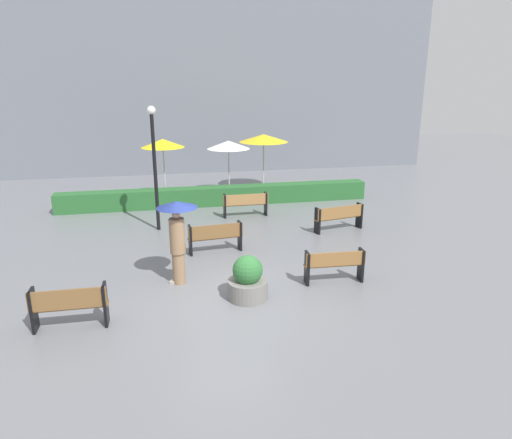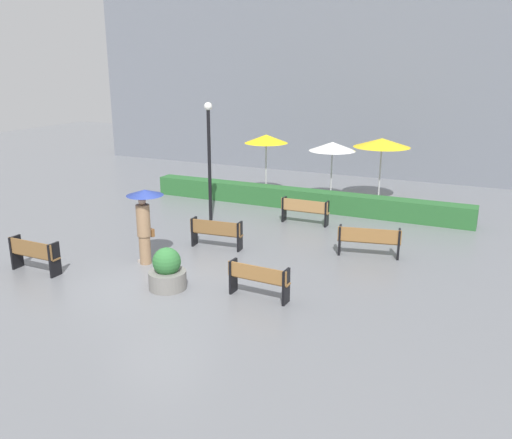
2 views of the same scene
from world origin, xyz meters
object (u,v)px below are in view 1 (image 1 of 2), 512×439
(patio_umbrella_yellow, at_px, (163,143))
(bench_back_row, at_px, (246,203))
(bench_mid_center, at_px, (216,236))
(pedestrian_with_umbrella, at_px, (177,230))
(patio_umbrella_white, at_px, (228,145))
(bench_near_left, at_px, (69,305))
(bench_far_right, at_px, (340,216))
(lamp_post, at_px, (154,157))
(bench_near_right, at_px, (335,264))
(planter_pot, at_px, (248,280))
(patio_umbrella_yellow_far, at_px, (264,138))

(patio_umbrella_yellow, bearing_deg, bench_back_row, -47.78)
(bench_mid_center, height_order, patio_umbrella_yellow, patio_umbrella_yellow)
(pedestrian_with_umbrella, distance_m, patio_umbrella_yellow, 8.79)
(bench_mid_center, bearing_deg, patio_umbrella_white, 78.25)
(bench_mid_center, xyz_separation_m, pedestrian_with_umbrella, (-1.16, -1.95, 0.87))
(bench_near_left, xyz_separation_m, bench_far_right, (7.88, 5.01, -0.01))
(bench_far_right, xyz_separation_m, patio_umbrella_yellow, (-5.75, 5.57, 1.90))
(bench_mid_center, height_order, patio_umbrella_white, patio_umbrella_white)
(bench_near_left, relative_size, bench_back_row, 0.90)
(lamp_post, xyz_separation_m, patio_umbrella_white, (3.12, 4.37, -0.27))
(bench_near_right, distance_m, patio_umbrella_yellow, 10.55)
(bench_far_right, xyz_separation_m, bench_back_row, (-2.83, 2.35, -0.00))
(bench_mid_center, xyz_separation_m, bench_back_row, (1.57, 3.57, 0.00))
(bench_back_row, xyz_separation_m, pedestrian_with_umbrella, (-2.73, -5.51, 0.87))
(planter_pot, height_order, patio_umbrella_yellow_far, patio_umbrella_yellow_far)
(lamp_post, bearing_deg, pedestrian_with_umbrella, -83.57)
(bench_mid_center, distance_m, lamp_post, 3.69)
(bench_far_right, distance_m, bench_back_row, 3.68)
(bench_back_row, relative_size, pedestrian_with_umbrella, 0.80)
(bench_near_right, distance_m, patio_umbrella_yellow_far, 10.80)
(bench_mid_center, distance_m, patio_umbrella_yellow_far, 8.69)
(pedestrian_with_umbrella, xyz_separation_m, lamp_post, (-0.51, 4.55, 1.14))
(bench_back_row, bearing_deg, patio_umbrella_yellow_far, 68.95)
(bench_back_row, xyz_separation_m, planter_pot, (-1.20, -6.75, -0.07))
(planter_pot, relative_size, lamp_post, 0.26)
(bench_back_row, distance_m, patio_umbrella_white, 3.82)
(bench_near_left, height_order, planter_pot, planter_pot)
(planter_pot, xyz_separation_m, patio_umbrella_yellow_far, (2.84, 11.03, 1.95))
(pedestrian_with_umbrella, distance_m, patio_umbrella_yellow_far, 10.78)
(lamp_post, xyz_separation_m, patio_umbrella_yellow, (0.32, 4.18, -0.11))
(bench_far_right, height_order, lamp_post, lamp_post)
(bench_near_left, height_order, bench_far_right, bench_near_left)
(patio_umbrella_yellow, relative_size, patio_umbrella_white, 1.07)
(lamp_post, bearing_deg, patio_umbrella_yellow_far, 47.04)
(bench_back_row, height_order, pedestrian_with_umbrella, pedestrian_with_umbrella)
(planter_pot, distance_m, patio_umbrella_yellow, 10.30)
(patio_umbrella_white, height_order, patio_umbrella_yellow_far, patio_umbrella_yellow_far)
(bench_near_left, bearing_deg, bench_far_right, 32.47)
(bench_near_left, relative_size, patio_umbrella_white, 0.63)
(bench_near_left, height_order, lamp_post, lamp_post)
(patio_umbrella_white, bearing_deg, pedestrian_with_umbrella, -106.33)
(patio_umbrella_white, bearing_deg, planter_pot, -96.06)
(bench_near_left, bearing_deg, pedestrian_with_umbrella, 38.59)
(pedestrian_with_umbrella, height_order, lamp_post, lamp_post)
(bench_far_right, height_order, planter_pot, planter_pot)
(bench_mid_center, bearing_deg, patio_umbrella_yellow, 101.27)
(bench_mid_center, height_order, bench_near_right, bench_mid_center)
(bench_near_left, relative_size, lamp_post, 0.37)
(patio_umbrella_yellow, bearing_deg, pedestrian_with_umbrella, -88.76)
(bench_near_right, distance_m, bench_far_right, 4.34)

